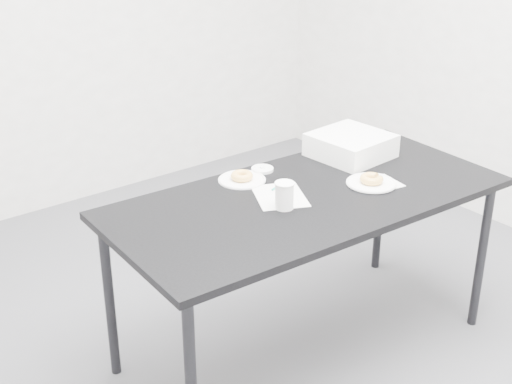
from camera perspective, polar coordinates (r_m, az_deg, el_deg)
floor at (r=3.42m, az=-0.26°, el=-12.06°), size 4.00×4.00×0.00m
table at (r=3.04m, az=4.15°, el=-1.22°), size 1.74×0.88×0.78m
scorecard at (r=2.99m, az=1.92°, el=-0.32°), size 0.29×0.32×0.00m
logo_patch at (r=3.10m, az=2.09°, el=0.65°), size 0.05×0.05×0.00m
pen at (r=3.08m, az=1.91°, el=0.55°), size 0.12×0.04×0.01m
napkin at (r=3.16m, az=9.97°, el=0.69°), size 0.17×0.17×0.00m
plate_near at (r=3.14m, az=9.21°, el=0.71°), size 0.22×0.22×0.01m
donut_near at (r=3.13m, az=9.23°, el=1.04°), size 0.13×0.13×0.03m
plate_far at (r=3.14m, az=-1.13°, el=0.98°), size 0.21×0.21×0.01m
donut_far at (r=3.13m, az=-1.14°, el=1.30°), size 0.12×0.12×0.03m
coffee_cup at (r=2.86m, az=2.28°, el=-0.27°), size 0.08×0.08×0.11m
cup_lid at (r=3.24m, az=0.51°, el=1.84°), size 0.10×0.10×0.01m
bakery_box at (r=3.42m, az=7.59°, el=3.73°), size 0.35×0.35×0.11m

